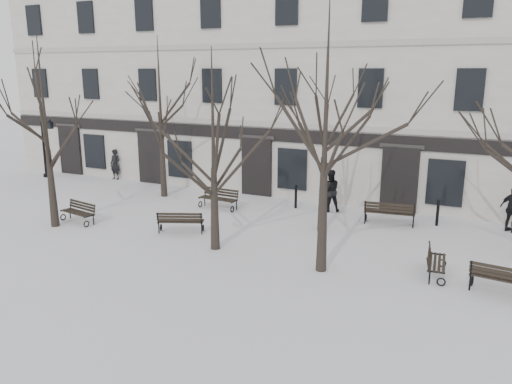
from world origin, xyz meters
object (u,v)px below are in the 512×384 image
Objects in this scene: bench_4 at (389,212)px; bench_5 at (435,261)px; lamp_post at (46,144)px; bench_3 at (219,198)px; bench_0 at (79,212)px; bench_2 at (506,279)px; tree_0 at (44,110)px; tree_1 at (213,126)px; bench_1 at (181,221)px; tree_2 at (326,106)px.

bench_4 reaches higher than bench_5.
bench_3 is at bearing -7.42° from lamp_post.
bench_4 reaches higher than bench_3.
bench_2 is (15.95, -0.13, 0.05)m from bench_0.
bench_4 is (-4.24, 5.30, 0.03)m from bench_2.
bench_5 is (-1.97, 0.71, -0.07)m from bench_2.
tree_0 reaches higher than tree_1.
bench_0 is 0.97× the size of bench_1.
bench_0 is (-10.71, 0.57, -4.68)m from tree_2.
tree_2 reaches higher than bench_4.
tree_1 reaches higher than bench_2.
bench_2 reaches higher than bench_3.
bench_1 is 8.43m from bench_4.
tree_0 is 0.91× the size of tree_2.
bench_2 is (5.24, 0.44, -4.63)m from tree_2.
bench_4 reaches higher than bench_1.
tree_0 reaches higher than bench_4.
bench_5 is (2.27, -4.59, -0.10)m from bench_4.
bench_1 is (-6.11, 1.22, -4.67)m from tree_2.
tree_0 is 14.22m from bench_4.
bench_0 is 10.30m from lamp_post.
tree_0 is 7.23m from tree_1.
bench_2 is at bearing 10.31° from bench_0.
bench_3 is 0.54× the size of lamp_post.
tree_0 is at bearing 90.91° from bench_5.
bench_3 is (4.70, 5.18, -4.16)m from tree_0.
bench_3 is 12.61m from lamp_post.
bench_1 is 0.89× the size of bench_4.
lamp_post is at bearing -45.88° from bench_1.
tree_1 is at bearing 40.23° from bench_4.
tree_2 reaches higher than tree_0.
lamp_post is (-8.23, 5.99, 1.52)m from bench_0.
tree_2 reaches higher than bench_5.
bench_2 is 12.60m from bench_3.
tree_1 is 4.11m from tree_2.
tree_0 is 8.14m from bench_3.
bench_0 is at bearing -130.58° from bench_3.
bench_2 is 24.99m from lamp_post.
tree_2 is 4.18× the size of bench_2.
tree_0 reaches higher than bench_2.
tree_1 is 8.33m from bench_4.
bench_2 is (11.35, -0.78, 0.04)m from bench_1.
tree_0 reaches higher than bench_1.
bench_5 is (13.98, 0.58, -0.01)m from bench_0.
bench_5 is at bearing -12.63° from bench_2.
bench_1 is (-2.09, 0.95, -3.86)m from tree_1.
bench_3 is 1.10× the size of bench_5.
tree_1 is at bearing 176.08° from tree_2.
bench_3 is at bearing 64.29° from bench_5.
bench_3 reaches higher than bench_1.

